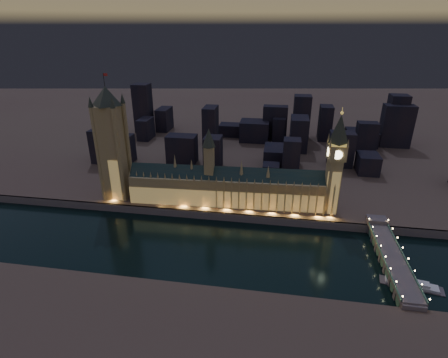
# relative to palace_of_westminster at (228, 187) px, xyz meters

# --- Properties ---
(ground_plane) EXTENTS (2000.00, 2000.00, 0.00)m
(ground_plane) POSITION_rel_palace_of_westminster_xyz_m (-8.22, -61.74, -26.37)
(ground_plane) COLOR black
(ground_plane) RESTS_ON ground
(north_bank) EXTENTS (2000.00, 960.00, 8.00)m
(north_bank) POSITION_rel_palace_of_westminster_xyz_m (-8.22, 458.26, -22.37)
(north_bank) COLOR #513A32
(north_bank) RESTS_ON ground
(embankment_wall) EXTENTS (2000.00, 2.50, 8.00)m
(embankment_wall) POSITION_rel_palace_of_westminster_xyz_m (-8.22, -20.74, -22.37)
(embankment_wall) COLOR #4D4C51
(embankment_wall) RESTS_ON ground
(palace_of_westminster) EXTENTS (202.00, 29.48, 78.00)m
(palace_of_westminster) POSITION_rel_palace_of_westminster_xyz_m (0.00, 0.00, 0.00)
(palace_of_westminster) COLOR olive
(palace_of_westminster) RESTS_ON north_bank
(victoria_tower) EXTENTS (31.68, 31.68, 126.52)m
(victoria_tower) POSITION_rel_palace_of_westminster_xyz_m (-118.22, 0.19, 44.51)
(victoria_tower) COLOR olive
(victoria_tower) RESTS_ON north_bank
(elizabeth_tower) EXTENTS (18.00, 18.00, 102.19)m
(elizabeth_tower) POSITION_rel_palace_of_westminster_xyz_m (99.78, 0.18, 38.44)
(elizabeth_tower) COLOR olive
(elizabeth_tower) RESTS_ON north_bank
(westminster_bridge) EXTENTS (17.33, 113.00, 15.90)m
(westminster_bridge) POSITION_rel_palace_of_westminster_xyz_m (140.60, -65.20, -20.38)
(westminster_bridge) COLOR #4D4C51
(westminster_bridge) RESTS_ON ground
(river_boat) EXTENTS (44.10, 17.65, 4.50)m
(river_boat) POSITION_rel_palace_of_westminster_xyz_m (149.79, -91.25, -24.81)
(river_boat) COLOR #4D4C51
(river_boat) RESTS_ON ground
(city_backdrop) EXTENTS (462.66, 215.63, 79.39)m
(city_backdrop) POSITION_rel_palace_of_westminster_xyz_m (34.15, 185.55, 4.88)
(city_backdrop) COLOR black
(city_backdrop) RESTS_ON north_bank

